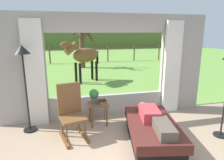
{
  "coord_description": "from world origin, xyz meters",
  "views": [
    {
      "loc": [
        -1.02,
        -2.45,
        2.12
      ],
      "look_at": [
        0.0,
        1.8,
        1.05
      ],
      "focal_mm": 31.66,
      "sensor_mm": 36.0,
      "label": 1
    }
  ],
  "objects_px": {
    "recliner_sofa": "(152,131)",
    "pasture_tree": "(82,45)",
    "reclining_person": "(154,118)",
    "side_table": "(98,107)",
    "book_stack": "(102,102)",
    "rocking_chair": "(71,112)",
    "potted_plant": "(94,95)",
    "floor_lamp_left": "(23,63)",
    "horse": "(84,56)"
  },
  "relations": [
    {
      "from": "recliner_sofa",
      "to": "pasture_tree",
      "type": "xyz_separation_m",
      "value": [
        -0.54,
        8.56,
        1.12
      ]
    },
    {
      "from": "reclining_person",
      "to": "side_table",
      "type": "height_order",
      "value": "reclining_person"
    },
    {
      "from": "side_table",
      "to": "pasture_tree",
      "type": "relative_size",
      "value": 0.19
    },
    {
      "from": "side_table",
      "to": "book_stack",
      "type": "bearing_deg",
      "value": -32.4
    },
    {
      "from": "rocking_chair",
      "to": "potted_plant",
      "type": "height_order",
      "value": "rocking_chair"
    },
    {
      "from": "rocking_chair",
      "to": "potted_plant",
      "type": "distance_m",
      "value": 0.75
    },
    {
      "from": "recliner_sofa",
      "to": "book_stack",
      "type": "bearing_deg",
      "value": 141.94
    },
    {
      "from": "recliner_sofa",
      "to": "pasture_tree",
      "type": "height_order",
      "value": "pasture_tree"
    },
    {
      "from": "recliner_sofa",
      "to": "potted_plant",
      "type": "relative_size",
      "value": 5.76
    },
    {
      "from": "side_table",
      "to": "potted_plant",
      "type": "xyz_separation_m",
      "value": [
        -0.08,
        0.06,
        0.28
      ]
    },
    {
      "from": "recliner_sofa",
      "to": "potted_plant",
      "type": "distance_m",
      "value": 1.52
    },
    {
      "from": "pasture_tree",
      "to": "side_table",
      "type": "bearing_deg",
      "value": -92.72
    },
    {
      "from": "recliner_sofa",
      "to": "rocking_chair",
      "type": "xyz_separation_m",
      "value": [
        -1.53,
        0.57,
        0.33
      ]
    },
    {
      "from": "potted_plant",
      "to": "pasture_tree",
      "type": "xyz_separation_m",
      "value": [
        0.44,
        7.51,
        0.64
      ]
    },
    {
      "from": "reclining_person",
      "to": "floor_lamp_left",
      "type": "bearing_deg",
      "value": 167.06
    },
    {
      "from": "recliner_sofa",
      "to": "book_stack",
      "type": "xyz_separation_m",
      "value": [
        -0.81,
        0.94,
        0.35
      ]
    },
    {
      "from": "reclining_person",
      "to": "pasture_tree",
      "type": "xyz_separation_m",
      "value": [
        -0.54,
        8.61,
        0.82
      ]
    },
    {
      "from": "side_table",
      "to": "book_stack",
      "type": "distance_m",
      "value": 0.18
    },
    {
      "from": "recliner_sofa",
      "to": "horse",
      "type": "height_order",
      "value": "horse"
    },
    {
      "from": "book_stack",
      "to": "floor_lamp_left",
      "type": "distance_m",
      "value": 1.87
    },
    {
      "from": "recliner_sofa",
      "to": "rocking_chair",
      "type": "bearing_deg",
      "value": 170.68
    },
    {
      "from": "side_table",
      "to": "pasture_tree",
      "type": "bearing_deg",
      "value": 87.28
    },
    {
      "from": "rocking_chair",
      "to": "horse",
      "type": "xyz_separation_m",
      "value": [
        0.73,
        4.46,
        0.61
      ]
    },
    {
      "from": "side_table",
      "to": "potted_plant",
      "type": "distance_m",
      "value": 0.29
    },
    {
      "from": "recliner_sofa",
      "to": "side_table",
      "type": "bearing_deg",
      "value": 143.28
    },
    {
      "from": "side_table",
      "to": "horse",
      "type": "distance_m",
      "value": 4.1
    },
    {
      "from": "book_stack",
      "to": "horse",
      "type": "bearing_deg",
      "value": 89.78
    },
    {
      "from": "side_table",
      "to": "book_stack",
      "type": "relative_size",
      "value": 2.63
    },
    {
      "from": "book_stack",
      "to": "horse",
      "type": "distance_m",
      "value": 4.13
    },
    {
      "from": "rocking_chair",
      "to": "pasture_tree",
      "type": "relative_size",
      "value": 0.41
    },
    {
      "from": "floor_lamp_left",
      "to": "horse",
      "type": "relative_size",
      "value": 1.07
    },
    {
      "from": "book_stack",
      "to": "floor_lamp_left",
      "type": "bearing_deg",
      "value": 176.7
    },
    {
      "from": "rocking_chair",
      "to": "floor_lamp_left",
      "type": "xyz_separation_m",
      "value": [
        -0.89,
        0.46,
        0.96
      ]
    },
    {
      "from": "pasture_tree",
      "to": "book_stack",
      "type": "bearing_deg",
      "value": -92.01
    },
    {
      "from": "side_table",
      "to": "potted_plant",
      "type": "relative_size",
      "value": 1.63
    },
    {
      "from": "pasture_tree",
      "to": "recliner_sofa",
      "type": "bearing_deg",
      "value": -86.37
    },
    {
      "from": "recliner_sofa",
      "to": "pasture_tree",
      "type": "relative_size",
      "value": 0.67
    },
    {
      "from": "recliner_sofa",
      "to": "reclining_person",
      "type": "xyz_separation_m",
      "value": [
        0.0,
        -0.05,
        0.3
      ]
    },
    {
      "from": "book_stack",
      "to": "horse",
      "type": "relative_size",
      "value": 0.11
    },
    {
      "from": "potted_plant",
      "to": "rocking_chair",
      "type": "bearing_deg",
      "value": -138.01
    },
    {
      "from": "recliner_sofa",
      "to": "potted_plant",
      "type": "height_order",
      "value": "potted_plant"
    },
    {
      "from": "reclining_person",
      "to": "side_table",
      "type": "relative_size",
      "value": 2.75
    },
    {
      "from": "book_stack",
      "to": "horse",
      "type": "xyz_separation_m",
      "value": [
        0.02,
        4.09,
        0.59
      ]
    },
    {
      "from": "recliner_sofa",
      "to": "book_stack",
      "type": "height_order",
      "value": "book_stack"
    },
    {
      "from": "floor_lamp_left",
      "to": "pasture_tree",
      "type": "relative_size",
      "value": 0.68
    },
    {
      "from": "recliner_sofa",
      "to": "floor_lamp_left",
      "type": "height_order",
      "value": "floor_lamp_left"
    },
    {
      "from": "horse",
      "to": "potted_plant",
      "type": "bearing_deg",
      "value": 148.87
    },
    {
      "from": "rocking_chair",
      "to": "floor_lamp_left",
      "type": "distance_m",
      "value": 1.39
    },
    {
      "from": "reclining_person",
      "to": "horse",
      "type": "relative_size",
      "value": 0.82
    },
    {
      "from": "book_stack",
      "to": "reclining_person",
      "type": "bearing_deg",
      "value": -50.63
    }
  ]
}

